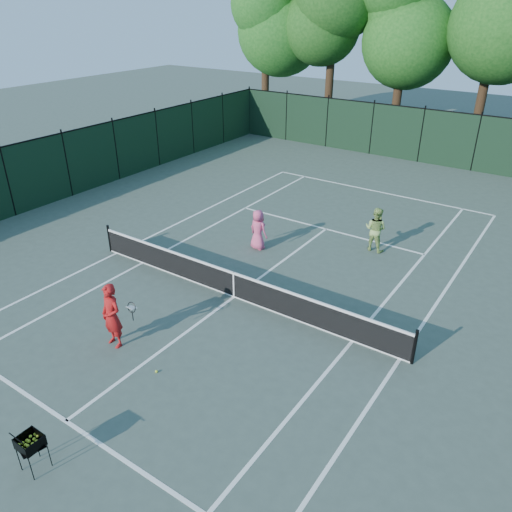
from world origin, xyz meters
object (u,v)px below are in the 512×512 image
Objects in this scene: player_green at (376,229)px; loose_ball_midcourt at (157,371)px; player_pink at (258,230)px; coach at (112,316)px; ball_hopper at (30,442)px.

loose_ball_midcourt is at bearing 82.37° from player_green.
player_green is 25.04× the size of loose_ball_midcourt.
loose_ball_midcourt is (1.86, -7.37, -0.74)m from player_pink.
player_green is 9.95m from loose_ball_midcourt.
coach reaches higher than player_pink.
coach reaches higher than loose_ball_midcourt.
player_green is (3.60, 9.52, -0.09)m from coach.
loose_ball_midcourt is at bearing -2.18° from coach.
coach is 2.17× the size of ball_hopper.
coach is 2.00m from loose_ball_midcourt.
ball_hopper is (1.82, -3.72, -0.21)m from coach.
player_pink is at bearing 113.86° from ball_hopper.
ball_hopper is 3.56m from loose_ball_midcourt.
player_green is at bearing 96.23° from ball_hopper.
player_green is at bearing 74.40° from coach.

